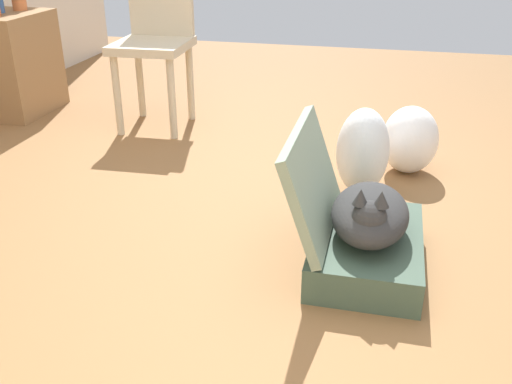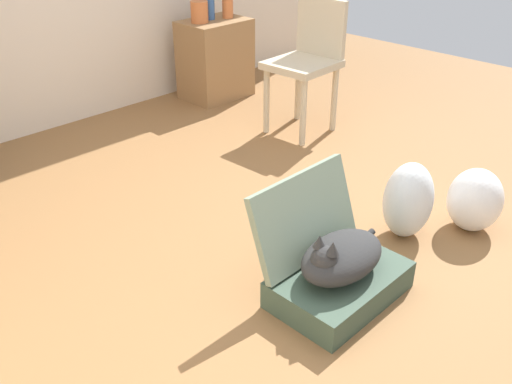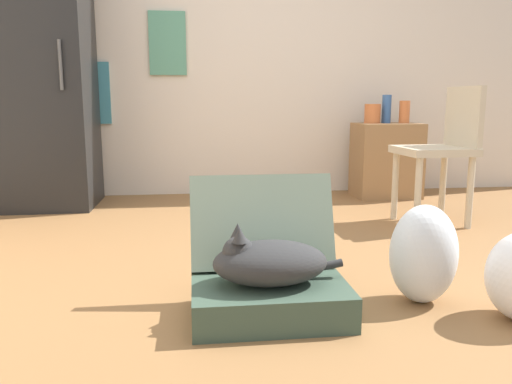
{
  "view_description": "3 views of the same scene",
  "coord_description": "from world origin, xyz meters",
  "px_view_note": "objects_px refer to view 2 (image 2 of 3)",
  "views": [
    {
      "loc": [
        -2.1,
        -0.57,
        1.2
      ],
      "look_at": [
        -0.18,
        -0.11,
        0.25
      ],
      "focal_mm": 40.49,
      "sensor_mm": 36.0,
      "label": 1
    },
    {
      "loc": [
        -1.87,
        -1.68,
        1.65
      ],
      "look_at": [
        -0.3,
        -0.12,
        0.42
      ],
      "focal_mm": 39.53,
      "sensor_mm": 36.0,
      "label": 2
    },
    {
      "loc": [
        -0.48,
        -2.37,
        0.82
      ],
      "look_at": [
        -0.19,
        -0.05,
        0.41
      ],
      "focal_mm": 35.29,
      "sensor_mm": 36.0,
      "label": 3
    }
  ],
  "objects_px": {
    "vase_tall": "(199,12)",
    "vase_short": "(228,6)",
    "suitcase_base": "(339,285)",
    "chair": "(308,59)",
    "side_table": "(215,59)",
    "vase_round": "(210,4)",
    "cat": "(340,257)",
    "plastic_bag_white": "(408,200)",
    "plastic_bag_clear": "(475,200)"
  },
  "relations": [
    {
      "from": "plastic_bag_clear",
      "to": "suitcase_base",
      "type": "bearing_deg",
      "value": 171.09
    },
    {
      "from": "side_table",
      "to": "vase_short",
      "type": "relative_size",
      "value": 3.34
    },
    {
      "from": "plastic_bag_white",
      "to": "vase_short",
      "type": "bearing_deg",
      "value": 68.98
    },
    {
      "from": "cat",
      "to": "suitcase_base",
      "type": "bearing_deg",
      "value": -2.01
    },
    {
      "from": "vase_round",
      "to": "suitcase_base",
      "type": "bearing_deg",
      "value": -119.86
    },
    {
      "from": "plastic_bag_clear",
      "to": "vase_round",
      "type": "bearing_deg",
      "value": 80.26
    },
    {
      "from": "cat",
      "to": "vase_short",
      "type": "distance_m",
      "value": 2.88
    },
    {
      "from": "chair",
      "to": "plastic_bag_clear",
      "type": "bearing_deg",
      "value": -18.28
    },
    {
      "from": "vase_tall",
      "to": "vase_short",
      "type": "distance_m",
      "value": 0.28
    },
    {
      "from": "suitcase_base",
      "to": "plastic_bag_white",
      "type": "bearing_deg",
      "value": 6.11
    },
    {
      "from": "cat",
      "to": "side_table",
      "type": "bearing_deg",
      "value": 59.47
    },
    {
      "from": "cat",
      "to": "vase_short",
      "type": "relative_size",
      "value": 2.69
    },
    {
      "from": "cat",
      "to": "chair",
      "type": "relative_size",
      "value": 0.56
    },
    {
      "from": "cat",
      "to": "vase_short",
      "type": "bearing_deg",
      "value": 56.9
    },
    {
      "from": "cat",
      "to": "plastic_bag_white",
      "type": "height_order",
      "value": "plastic_bag_white"
    },
    {
      "from": "suitcase_base",
      "to": "cat",
      "type": "height_order",
      "value": "cat"
    },
    {
      "from": "plastic_bag_clear",
      "to": "vase_short",
      "type": "distance_m",
      "value": 2.65
    },
    {
      "from": "plastic_bag_clear",
      "to": "vase_round",
      "type": "height_order",
      "value": "vase_round"
    },
    {
      "from": "vase_short",
      "to": "side_table",
      "type": "bearing_deg",
      "value": 172.45
    },
    {
      "from": "plastic_bag_clear",
      "to": "side_table",
      "type": "height_order",
      "value": "side_table"
    },
    {
      "from": "suitcase_base",
      "to": "vase_round",
      "type": "height_order",
      "value": "vase_round"
    },
    {
      "from": "side_table",
      "to": "chair",
      "type": "relative_size",
      "value": 0.7
    },
    {
      "from": "plastic_bag_clear",
      "to": "cat",
      "type": "bearing_deg",
      "value": 171.16
    },
    {
      "from": "vase_round",
      "to": "cat",
      "type": "bearing_deg",
      "value": -120.05
    },
    {
      "from": "cat",
      "to": "side_table",
      "type": "distance_m",
      "value": 2.78
    },
    {
      "from": "vase_round",
      "to": "side_table",
      "type": "bearing_deg",
      "value": -90.0
    },
    {
      "from": "cat",
      "to": "vase_round",
      "type": "relative_size",
      "value": 2.14
    },
    {
      "from": "vase_short",
      "to": "vase_round",
      "type": "xyz_separation_m",
      "value": [
        -0.14,
        0.06,
        0.02
      ]
    },
    {
      "from": "chair",
      "to": "suitcase_base",
      "type": "bearing_deg",
      "value": -47.57
    },
    {
      "from": "side_table",
      "to": "vase_short",
      "type": "height_order",
      "value": "vase_short"
    },
    {
      "from": "vase_short",
      "to": "chair",
      "type": "xyz_separation_m",
      "value": [
        -0.15,
        -0.99,
        -0.22
      ]
    },
    {
      "from": "suitcase_base",
      "to": "vase_short",
      "type": "bearing_deg",
      "value": 57.08
    },
    {
      "from": "vase_short",
      "to": "vase_round",
      "type": "bearing_deg",
      "value": 154.86
    },
    {
      "from": "plastic_bag_white",
      "to": "chair",
      "type": "distance_m",
      "value": 1.54
    },
    {
      "from": "plastic_bag_white",
      "to": "vase_tall",
      "type": "bearing_deg",
      "value": 75.34
    },
    {
      "from": "side_table",
      "to": "plastic_bag_clear",
      "type": "bearing_deg",
      "value": -99.92
    },
    {
      "from": "suitcase_base",
      "to": "side_table",
      "type": "bearing_deg",
      "value": 59.67
    },
    {
      "from": "side_table",
      "to": "vase_round",
      "type": "bearing_deg",
      "value": 90.0
    },
    {
      "from": "cat",
      "to": "vase_short",
      "type": "height_order",
      "value": "vase_short"
    },
    {
      "from": "plastic_bag_white",
      "to": "vase_round",
      "type": "relative_size",
      "value": 1.71
    },
    {
      "from": "chair",
      "to": "vase_short",
      "type": "bearing_deg",
      "value": 169.26
    },
    {
      "from": "cat",
      "to": "vase_round",
      "type": "xyz_separation_m",
      "value": [
        1.41,
        2.44,
        0.54
      ]
    },
    {
      "from": "vase_tall",
      "to": "vase_round",
      "type": "distance_m",
      "value": 0.15
    },
    {
      "from": "vase_round",
      "to": "vase_short",
      "type": "bearing_deg",
      "value": -25.14
    },
    {
      "from": "side_table",
      "to": "chair",
      "type": "height_order",
      "value": "chair"
    },
    {
      "from": "vase_short",
      "to": "plastic_bag_white",
      "type": "bearing_deg",
      "value": -111.02
    },
    {
      "from": "suitcase_base",
      "to": "vase_round",
      "type": "relative_size",
      "value": 2.49
    },
    {
      "from": "suitcase_base",
      "to": "chair",
      "type": "relative_size",
      "value": 0.65
    },
    {
      "from": "plastic_bag_white",
      "to": "side_table",
      "type": "xyz_separation_m",
      "value": [
        0.75,
        2.32,
        0.12
      ]
    },
    {
      "from": "side_table",
      "to": "chair",
      "type": "bearing_deg",
      "value": -90.46
    }
  ]
}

